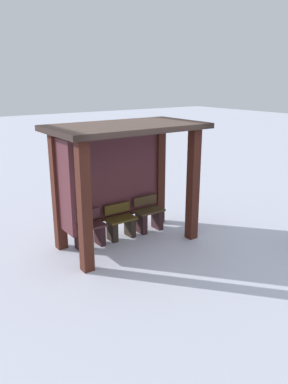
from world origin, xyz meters
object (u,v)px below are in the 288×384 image
bench_center_inside (121,225)px  bench_right_inside (149,217)px  bus_shelter (119,161)px  bench_left_inside (90,232)px

bench_center_inside → bench_right_inside: (0.74, -0.00, 0.01)m
bus_shelter → bench_left_inside: bearing=168.8°
bus_shelter → bench_right_inside: bearing=9.0°
bus_shelter → bench_right_inside: 1.63m
bus_shelter → bench_left_inside: bus_shelter is taller
bus_shelter → bench_left_inside: 1.56m
bench_right_inside → bus_shelter: bearing=-171.0°
bus_shelter → bench_right_inside: (0.83, 0.13, -1.40)m
bench_left_inside → bench_center_inside: bench_left_inside is taller
bench_left_inside → bench_center_inside: 0.74m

